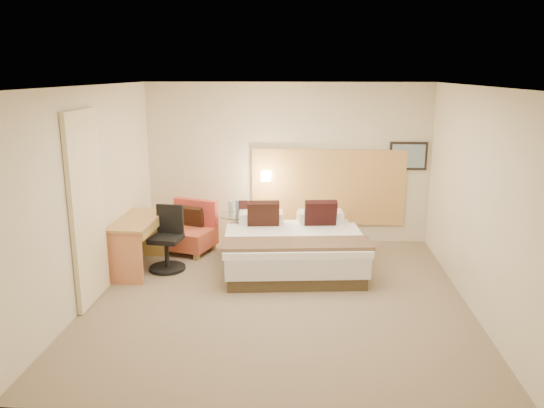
# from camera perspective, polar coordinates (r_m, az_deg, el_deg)

# --- Properties ---
(floor) EXTENTS (4.80, 5.00, 0.02)m
(floor) POSITION_cam_1_polar(r_m,az_deg,el_deg) (7.03, 0.71, -10.08)
(floor) COLOR #7F6D56
(floor) RESTS_ON ground
(ceiling) EXTENTS (4.80, 5.00, 0.02)m
(ceiling) POSITION_cam_1_polar(r_m,az_deg,el_deg) (6.42, 0.78, 12.67)
(ceiling) COLOR white
(ceiling) RESTS_ON floor
(wall_back) EXTENTS (4.80, 0.02, 2.70)m
(wall_back) POSITION_cam_1_polar(r_m,az_deg,el_deg) (9.05, 1.65, 4.42)
(wall_back) COLOR beige
(wall_back) RESTS_ON floor
(wall_front) EXTENTS (4.80, 0.02, 2.70)m
(wall_front) POSITION_cam_1_polar(r_m,az_deg,el_deg) (4.20, -1.22, -7.11)
(wall_front) COLOR beige
(wall_front) RESTS_ON floor
(wall_left) EXTENTS (0.02, 5.00, 2.70)m
(wall_left) POSITION_cam_1_polar(r_m,az_deg,el_deg) (7.14, -18.95, 1.04)
(wall_left) COLOR beige
(wall_left) RESTS_ON floor
(wall_right) EXTENTS (0.02, 5.00, 2.70)m
(wall_right) POSITION_cam_1_polar(r_m,az_deg,el_deg) (6.90, 21.17, 0.40)
(wall_right) COLOR beige
(wall_right) RESTS_ON floor
(headboard_panel) EXTENTS (2.60, 0.04, 1.30)m
(headboard_panel) POSITION_cam_1_polar(r_m,az_deg,el_deg) (9.09, 6.03, 1.82)
(headboard_panel) COLOR tan
(headboard_panel) RESTS_ON wall_back
(art_frame) EXTENTS (0.62, 0.03, 0.47)m
(art_frame) POSITION_cam_1_polar(r_m,az_deg,el_deg) (9.14, 14.45, 5.03)
(art_frame) COLOR black
(art_frame) RESTS_ON wall_back
(art_canvas) EXTENTS (0.54, 0.01, 0.39)m
(art_canvas) POSITION_cam_1_polar(r_m,az_deg,el_deg) (9.12, 14.47, 5.01)
(art_canvas) COLOR slate
(art_canvas) RESTS_ON wall_back
(lamp_arm) EXTENTS (0.02, 0.12, 0.02)m
(lamp_arm) POSITION_cam_1_polar(r_m,az_deg,el_deg) (9.02, -0.61, 3.10)
(lamp_arm) COLOR silver
(lamp_arm) RESTS_ON wall_back
(lamp_shade) EXTENTS (0.15, 0.15, 0.15)m
(lamp_shade) POSITION_cam_1_polar(r_m,az_deg,el_deg) (8.96, -0.64, 3.03)
(lamp_shade) COLOR #FFEDC6
(lamp_shade) RESTS_ON wall_back
(curtain) EXTENTS (0.06, 0.90, 2.42)m
(curtain) POSITION_cam_1_polar(r_m,az_deg,el_deg) (6.93, -19.27, -0.48)
(curtain) COLOR beige
(curtain) RESTS_ON wall_left
(bottle_a) EXTENTS (0.08, 0.08, 0.23)m
(bottle_a) POSITION_cam_1_polar(r_m,az_deg,el_deg) (8.56, -4.50, -0.37)
(bottle_a) COLOR #92CEE2
(bottle_a) RESTS_ON side_table
(bottle_b) EXTENTS (0.08, 0.08, 0.23)m
(bottle_b) POSITION_cam_1_polar(r_m,az_deg,el_deg) (8.57, -3.74, -0.33)
(bottle_b) COLOR #91ADE0
(bottle_b) RESTS_ON side_table
(menu_folder) EXTENTS (0.15, 0.08, 0.25)m
(menu_folder) POSITION_cam_1_polar(r_m,az_deg,el_deg) (8.46, -3.11, -0.44)
(menu_folder) COLOR #3A1717
(menu_folder) RESTS_ON side_table
(bed) EXTENTS (2.18, 2.14, 0.98)m
(bed) POSITION_cam_1_polar(r_m,az_deg,el_deg) (7.95, 2.27, -4.62)
(bed) COLOR #3F321F
(bed) RESTS_ON floor
(lounge_chair) EXTENTS (0.95, 0.88, 0.82)m
(lounge_chair) POSITION_cam_1_polar(r_m,az_deg,el_deg) (8.77, -8.83, -2.95)
(lounge_chair) COLOR #A4834D
(lounge_chair) RESTS_ON floor
(side_table) EXTENTS (0.63, 0.63, 0.63)m
(side_table) POSITION_cam_1_polar(r_m,az_deg,el_deg) (8.63, -3.80, -2.93)
(side_table) COLOR silver
(side_table) RESTS_ON floor
(desk) EXTENTS (0.59, 1.25, 0.78)m
(desk) POSITION_cam_1_polar(r_m,az_deg,el_deg) (8.02, -14.17, -2.69)
(desk) COLOR #AF7C44
(desk) RESTS_ON floor
(desk_chair) EXTENTS (0.59, 0.59, 0.94)m
(desk_chair) POSITION_cam_1_polar(r_m,az_deg,el_deg) (8.01, -11.17, -4.23)
(desk_chair) COLOR black
(desk_chair) RESTS_ON floor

